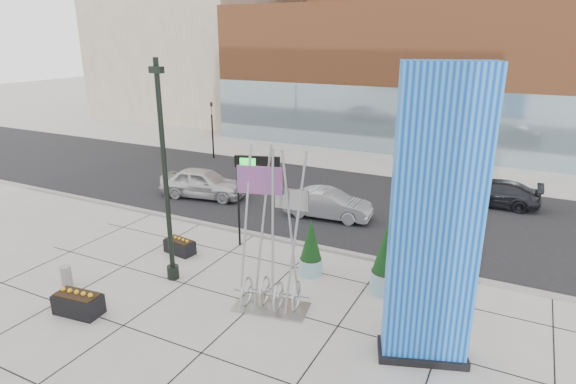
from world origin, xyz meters
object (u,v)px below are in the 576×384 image
at_px(lamp_post, 167,195).
at_px(concrete_bollard, 66,276).
at_px(blue_pylon, 434,228).
at_px(public_art_sculpture, 271,269).
at_px(car_silver_mid, 328,204).
at_px(overhead_street_sign, 252,171).
at_px(car_white_west, 203,183).

relative_size(lamp_post, concrete_bollard, 10.72).
bearing_deg(concrete_bollard, blue_pylon, 7.86).
bearing_deg(public_art_sculpture, car_silver_mid, 90.31).
xyz_separation_m(concrete_bollard, overhead_street_sign, (4.39, 5.80, 3.05)).
bearing_deg(overhead_street_sign, lamp_post, -127.26).
height_order(public_art_sculpture, car_silver_mid, public_art_sculpture).
bearing_deg(lamp_post, concrete_bollard, -145.05).
relative_size(concrete_bollard, car_white_west, 0.16).
height_order(concrete_bollard, car_silver_mid, car_silver_mid).
relative_size(blue_pylon, car_white_west, 1.69).
bearing_deg(concrete_bollard, overhead_street_sign, 52.85).
height_order(lamp_post, public_art_sculpture, lamp_post).
relative_size(lamp_post, car_white_west, 1.66).
bearing_deg(car_silver_mid, car_white_west, 86.00).
bearing_deg(car_silver_mid, public_art_sculpture, -175.22).
relative_size(blue_pylon, concrete_bollard, 10.89).
distance_m(concrete_bollard, car_white_west, 10.50).
distance_m(blue_pylon, car_silver_mid, 11.44).
bearing_deg(public_art_sculpture, car_white_west, 127.03).
distance_m(public_art_sculpture, car_silver_mid, 8.72).
height_order(public_art_sculpture, concrete_bollard, public_art_sculpture).
bearing_deg(lamp_post, blue_pylon, -2.81).
height_order(overhead_street_sign, car_silver_mid, overhead_street_sign).
xyz_separation_m(overhead_street_sign, car_white_west, (-5.95, 4.58, -2.60)).
bearing_deg(car_white_west, public_art_sculpture, -142.76).
distance_m(public_art_sculpture, concrete_bollard, 7.72).
xyz_separation_m(public_art_sculpture, overhead_street_sign, (-2.98, 3.80, 1.97)).
relative_size(public_art_sculpture, overhead_street_sign, 1.38).
relative_size(lamp_post, overhead_street_sign, 2.00).
height_order(public_art_sculpture, overhead_street_sign, public_art_sculpture).
distance_m(overhead_street_sign, car_white_west, 7.95).
bearing_deg(car_white_west, lamp_post, -160.09).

